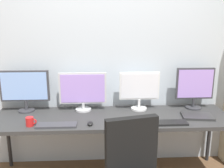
{
  "coord_description": "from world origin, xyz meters",
  "views": [
    {
      "loc": [
        -0.13,
        -1.89,
        1.72
      ],
      "look_at": [
        0.0,
        0.65,
        1.09
      ],
      "focal_mm": 39.3,
      "sensor_mm": 36.0,
      "label": 1
    }
  ],
  "objects_px": {
    "monitor_center_left": "(83,90)",
    "monitor_far_right": "(195,86)",
    "keyboard_left": "(57,125)",
    "monitor_center_right": "(139,89)",
    "laptop_closed": "(197,116)",
    "desk": "(112,120)",
    "keyboard_right": "(169,123)",
    "computer_mouse": "(90,123)",
    "monitor_far_left": "(25,88)",
    "coffee_mug": "(30,122)"
  },
  "relations": [
    {
      "from": "keyboard_right",
      "to": "coffee_mug",
      "type": "bearing_deg",
      "value": 179.2
    },
    {
      "from": "monitor_center_right",
      "to": "laptop_closed",
      "type": "xyz_separation_m",
      "value": [
        0.59,
        -0.28,
        -0.24
      ]
    },
    {
      "from": "monitor_far_left",
      "to": "coffee_mug",
      "type": "distance_m",
      "value": 0.5
    },
    {
      "from": "keyboard_left",
      "to": "monitor_far_left",
      "type": "bearing_deg",
      "value": 133.1
    },
    {
      "from": "monitor_center_left",
      "to": "coffee_mug",
      "type": "height_order",
      "value": "monitor_center_left"
    },
    {
      "from": "desk",
      "to": "monitor_far_right",
      "type": "xyz_separation_m",
      "value": [
        0.97,
        0.21,
        0.32
      ]
    },
    {
      "from": "keyboard_left",
      "to": "coffee_mug",
      "type": "relative_size",
      "value": 3.71
    },
    {
      "from": "monitor_center_right",
      "to": "coffee_mug",
      "type": "relative_size",
      "value": 4.35
    },
    {
      "from": "monitor_center_left",
      "to": "keyboard_left",
      "type": "relative_size",
      "value": 1.37
    },
    {
      "from": "keyboard_left",
      "to": "computer_mouse",
      "type": "height_order",
      "value": "computer_mouse"
    },
    {
      "from": "desk",
      "to": "coffee_mug",
      "type": "relative_size",
      "value": 24.41
    },
    {
      "from": "coffee_mug",
      "to": "monitor_far_right",
      "type": "bearing_deg",
      "value": 13.27
    },
    {
      "from": "monitor_far_left",
      "to": "laptop_closed",
      "type": "relative_size",
      "value": 1.71
    },
    {
      "from": "monitor_far_right",
      "to": "laptop_closed",
      "type": "distance_m",
      "value": 0.39
    },
    {
      "from": "keyboard_left",
      "to": "laptop_closed",
      "type": "height_order",
      "value": "laptop_closed"
    },
    {
      "from": "desk",
      "to": "monitor_center_right",
      "type": "height_order",
      "value": "monitor_center_right"
    },
    {
      "from": "computer_mouse",
      "to": "coffee_mug",
      "type": "distance_m",
      "value": 0.59
    },
    {
      "from": "monitor_center_left",
      "to": "keyboard_right",
      "type": "height_order",
      "value": "monitor_center_left"
    },
    {
      "from": "monitor_center_left",
      "to": "monitor_center_right",
      "type": "bearing_deg",
      "value": -0.01
    },
    {
      "from": "monitor_far_right",
      "to": "keyboard_left",
      "type": "xyz_separation_m",
      "value": [
        -1.53,
        -0.44,
        -0.26
      ]
    },
    {
      "from": "monitor_center_right",
      "to": "computer_mouse",
      "type": "distance_m",
      "value": 0.74
    },
    {
      "from": "monitor_center_left",
      "to": "keyboard_right",
      "type": "relative_size",
      "value": 1.47
    },
    {
      "from": "monitor_center_right",
      "to": "computer_mouse",
      "type": "relative_size",
      "value": 4.8
    },
    {
      "from": "monitor_center_left",
      "to": "monitor_far_right",
      "type": "height_order",
      "value": "monitor_far_right"
    },
    {
      "from": "keyboard_right",
      "to": "laptop_closed",
      "type": "height_order",
      "value": "laptop_closed"
    },
    {
      "from": "monitor_center_left",
      "to": "computer_mouse",
      "type": "bearing_deg",
      "value": -77.78
    },
    {
      "from": "desk",
      "to": "monitor_far_left",
      "type": "distance_m",
      "value": 1.05
    },
    {
      "from": "keyboard_left",
      "to": "computer_mouse",
      "type": "xyz_separation_m",
      "value": [
        0.33,
        0.01,
        0.01
      ]
    },
    {
      "from": "monitor_far_left",
      "to": "coffee_mug",
      "type": "height_order",
      "value": "monitor_far_left"
    },
    {
      "from": "monitor_center_left",
      "to": "laptop_closed",
      "type": "relative_size",
      "value": 1.68
    },
    {
      "from": "keyboard_right",
      "to": "monitor_center_right",
      "type": "bearing_deg",
      "value": 118.02
    },
    {
      "from": "monitor_center_right",
      "to": "monitor_far_right",
      "type": "xyz_separation_m",
      "value": [
        0.65,
        0.0,
        0.02
      ]
    },
    {
      "from": "desk",
      "to": "monitor_center_left",
      "type": "distance_m",
      "value": 0.48
    },
    {
      "from": "laptop_closed",
      "to": "monitor_center_left",
      "type": "bearing_deg",
      "value": 175.7
    },
    {
      "from": "monitor_center_right",
      "to": "coffee_mug",
      "type": "xyz_separation_m",
      "value": [
        -1.14,
        -0.42,
        -0.2
      ]
    },
    {
      "from": "monitor_center_right",
      "to": "monitor_far_right",
      "type": "distance_m",
      "value": 0.65
    },
    {
      "from": "desk",
      "to": "keyboard_left",
      "type": "distance_m",
      "value": 0.61
    },
    {
      "from": "laptop_closed",
      "to": "coffee_mug",
      "type": "height_order",
      "value": "coffee_mug"
    },
    {
      "from": "monitor_far_left",
      "to": "keyboard_right",
      "type": "distance_m",
      "value": 1.62
    },
    {
      "from": "monitor_far_right",
      "to": "keyboard_left",
      "type": "height_order",
      "value": "monitor_far_right"
    },
    {
      "from": "keyboard_right",
      "to": "computer_mouse",
      "type": "relative_size",
      "value": 3.81
    },
    {
      "from": "desk",
      "to": "monitor_far_left",
      "type": "height_order",
      "value": "monitor_far_left"
    },
    {
      "from": "laptop_closed",
      "to": "keyboard_left",
      "type": "bearing_deg",
      "value": -165.26
    },
    {
      "from": "computer_mouse",
      "to": "laptop_closed",
      "type": "height_order",
      "value": "computer_mouse"
    },
    {
      "from": "monitor_center_right",
      "to": "laptop_closed",
      "type": "bearing_deg",
      "value": -25.48
    },
    {
      "from": "monitor_center_right",
      "to": "desk",
      "type": "bearing_deg",
      "value": -146.82
    },
    {
      "from": "desk",
      "to": "laptop_closed",
      "type": "relative_size",
      "value": 8.09
    },
    {
      "from": "keyboard_right",
      "to": "coffee_mug",
      "type": "height_order",
      "value": "coffee_mug"
    },
    {
      "from": "desk",
      "to": "keyboard_right",
      "type": "height_order",
      "value": "keyboard_right"
    },
    {
      "from": "monitor_center_right",
      "to": "laptop_closed",
      "type": "height_order",
      "value": "monitor_center_right"
    }
  ]
}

